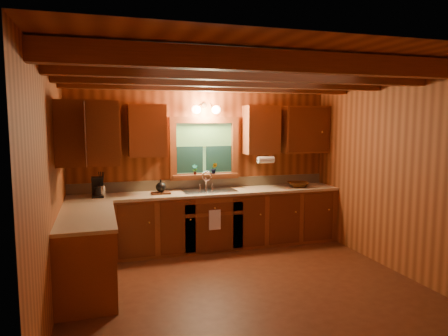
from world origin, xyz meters
TOP-DOWN VIEW (x-y plane):
  - room at (0.00, 0.00)m, footprint 4.20×4.20m
  - ceiling_beams at (0.00, 0.00)m, footprint 4.20×2.54m
  - base_cabinets at (-0.49, 1.28)m, footprint 4.20×2.22m
  - countertop at (-0.48, 1.29)m, footprint 4.20×2.24m
  - backsplash at (0.00, 1.89)m, footprint 4.20×0.02m
  - dishwasher_panel at (-1.47, 0.68)m, footprint 0.02×0.60m
  - upper_cabinets at (-0.56, 1.42)m, footprint 4.19×1.77m
  - window at (0.00, 1.87)m, footprint 1.12×0.08m
  - window_sill at (0.00, 1.82)m, footprint 1.06×0.14m
  - wall_sconce at (0.00, 1.75)m, footprint 0.45×0.21m
  - paper_towel_roll at (0.92, 1.53)m, footprint 0.27×0.11m
  - dish_towel at (0.00, 1.26)m, footprint 0.18×0.01m
  - sink at (0.00, 1.60)m, footprint 0.82×0.48m
  - coffee_maker at (-1.65, 1.60)m, footprint 0.16×0.21m
  - utensil_crock at (-1.60, 1.62)m, footprint 0.13×0.13m
  - cutting_board at (-0.75, 1.58)m, footprint 0.28×0.20m
  - teakettle at (-0.75, 1.58)m, footprint 0.15×0.15m
  - wicker_basket at (1.50, 1.53)m, footprint 0.41×0.41m
  - potted_plant_left at (-0.18, 1.80)m, footprint 0.09×0.06m
  - potted_plant_right at (0.14, 1.80)m, footprint 0.12×0.11m

SIDE VIEW (x-z plane):
  - base_cabinets at x=-0.49m, z-range 0.00..0.86m
  - dishwasher_panel at x=-1.47m, z-range 0.03..0.83m
  - dish_towel at x=0.00m, z-range 0.37..0.67m
  - sink at x=0.00m, z-range 0.64..1.07m
  - countertop at x=-0.48m, z-range 0.86..0.90m
  - cutting_board at x=-0.75m, z-range 0.90..0.92m
  - wicker_basket at x=1.50m, z-range 0.90..0.98m
  - backsplash at x=0.00m, z-range 0.90..1.06m
  - utensil_crock at x=-1.60m, z-range 0.81..1.17m
  - teakettle at x=-0.75m, z-range 0.90..1.10m
  - coffee_maker at x=-1.65m, z-range 0.90..1.19m
  - window_sill at x=0.00m, z-range 1.10..1.14m
  - potted_plant_left at x=-0.18m, z-range 1.14..1.30m
  - potted_plant_right at x=0.14m, z-range 1.14..1.32m
  - room at x=0.00m, z-range -0.80..3.40m
  - paper_towel_roll at x=0.92m, z-range 1.31..1.42m
  - window at x=0.00m, z-range 1.03..2.03m
  - upper_cabinets at x=-0.56m, z-range 1.45..2.23m
  - wall_sconce at x=0.00m, z-range 2.08..2.25m
  - ceiling_beams at x=0.00m, z-range 2.40..2.58m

